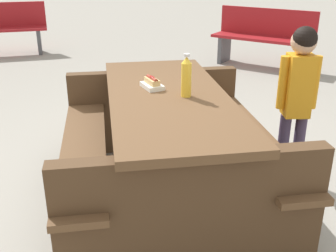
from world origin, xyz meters
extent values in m
plane|color=gray|center=(0.00, 0.00, 0.00)|extent=(30.00, 30.00, 0.00)
cube|color=brown|center=(0.00, 0.00, 0.72)|extent=(1.84, 0.85, 0.05)
cube|color=brown|center=(0.03, 0.56, 0.43)|extent=(1.81, 0.37, 0.04)
cube|color=brown|center=(-0.03, -0.56, 0.43)|extent=(1.81, 0.37, 0.04)
cube|color=#4D3520|center=(0.78, -0.04, 0.35)|extent=(0.17, 1.40, 0.70)
cube|color=#4D3520|center=(-0.78, 0.04, 0.35)|extent=(0.17, 1.40, 0.70)
cylinder|color=yellow|center=(-0.07, -0.10, 0.86)|extent=(0.07, 0.07, 0.22)
cone|color=yellow|center=(-0.07, -0.10, 0.99)|extent=(0.06, 0.06, 0.04)
cylinder|color=silver|center=(-0.07, -0.10, 1.01)|extent=(0.04, 0.04, 0.02)
cube|color=white|center=(0.15, 0.08, 0.77)|extent=(0.20, 0.15, 0.03)
cube|color=#D8B272|center=(0.15, 0.08, 0.80)|extent=(0.16, 0.09, 0.04)
cylinder|color=maroon|center=(0.15, 0.08, 0.82)|extent=(0.14, 0.06, 0.03)
ellipsoid|color=maroon|center=(0.15, 0.08, 0.83)|extent=(0.07, 0.04, 0.01)
cylinder|color=#3F334C|center=(0.03, -0.88, 0.26)|extent=(0.08, 0.08, 0.52)
cylinder|color=#3F334C|center=(0.01, -0.99, 0.26)|extent=(0.08, 0.08, 0.52)
cube|color=orange|center=(0.02, -0.93, 0.74)|extent=(0.19, 0.20, 0.44)
cylinder|color=orange|center=(0.04, -0.82, 0.76)|extent=(0.06, 0.06, 0.37)
cylinder|color=orange|center=(0.00, -1.04, 0.76)|extent=(0.06, 0.06, 0.37)
sphere|color=tan|center=(0.02, -0.93, 1.05)|extent=(0.17, 0.17, 0.17)
sphere|color=black|center=(0.01, -0.93, 1.07)|extent=(0.16, 0.16, 0.16)
cube|color=maroon|center=(3.25, -2.12, 0.43)|extent=(1.34, 1.34, 0.04)
cube|color=maroon|center=(3.38, -2.25, 0.65)|extent=(1.09, 1.09, 0.40)
cube|color=#4C4C51|center=(3.68, -1.70, 0.21)|extent=(0.30, 0.30, 0.41)
cube|color=#4C4C51|center=(2.83, -2.55, 0.21)|extent=(0.30, 0.30, 0.41)
cube|color=maroon|center=(4.92, 1.82, 0.43)|extent=(0.49, 1.52, 0.04)
cube|color=#4C4C51|center=(4.96, 1.22, 0.21)|extent=(0.36, 0.08, 0.41)
camera|label=1|loc=(-2.47, 0.53, 1.58)|focal=43.91mm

